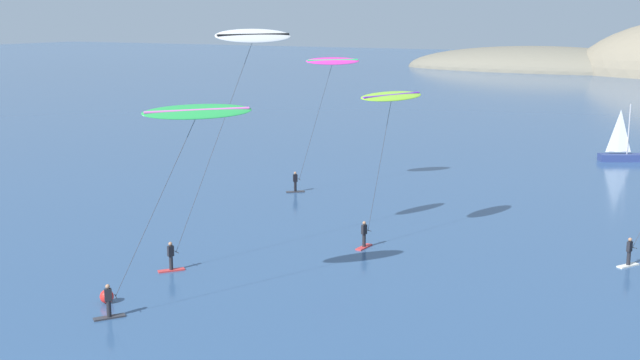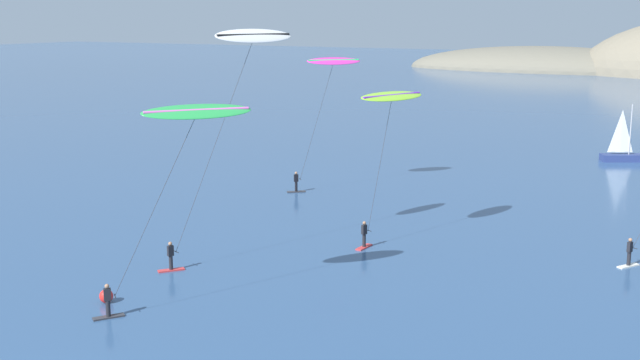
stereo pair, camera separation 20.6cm
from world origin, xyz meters
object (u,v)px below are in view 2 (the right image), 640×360
(kitesurfer_green, at_px, (190,127))
(marker_buoy, at_px, (106,296))
(kitesurfer_magenta, at_px, (330,72))
(kitesurfer_lime, at_px, (390,107))
(sailboat_near, at_px, (629,155))
(kitesurfer_white, at_px, (247,54))

(kitesurfer_green, bearing_deg, marker_buoy, -157.40)
(kitesurfer_magenta, bearing_deg, kitesurfer_lime, -48.52)
(kitesurfer_green, distance_m, marker_buoy, 9.84)
(kitesurfer_lime, relative_size, kitesurfer_magenta, 0.88)
(sailboat_near, relative_size, kitesurfer_lime, 0.59)
(kitesurfer_white, bearing_deg, sailboat_near, 70.54)
(kitesurfer_green, xyz_separation_m, kitesurfer_lime, (3.68, 15.29, -0.37))
(marker_buoy, bearing_deg, kitesurfer_green, 22.60)
(kitesurfer_green, distance_m, kitesurfer_lime, 15.74)
(sailboat_near, relative_size, kitesurfer_green, 0.56)
(sailboat_near, height_order, marker_buoy, sailboat_near)
(kitesurfer_green, bearing_deg, kitesurfer_white, 106.35)
(kitesurfer_white, relative_size, kitesurfer_green, 1.34)
(kitesurfer_lime, distance_m, marker_buoy, 20.59)
(kitesurfer_lime, xyz_separation_m, marker_buoy, (-7.95, -17.07, -8.32))
(kitesurfer_white, xyz_separation_m, kitesurfer_lime, (6.30, 6.37, -3.37))
(sailboat_near, height_order, kitesurfer_lime, kitesurfer_lime)
(kitesurfer_green, distance_m, kitesurfer_magenta, 28.05)
(kitesurfer_white, relative_size, marker_buoy, 19.38)
(kitesurfer_lime, bearing_deg, kitesurfer_green, -103.55)
(kitesurfer_white, xyz_separation_m, marker_buoy, (-1.65, -10.70, -11.69))
(kitesurfer_lime, relative_size, marker_buoy, 13.77)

